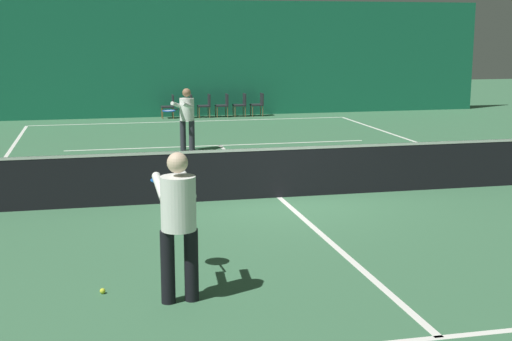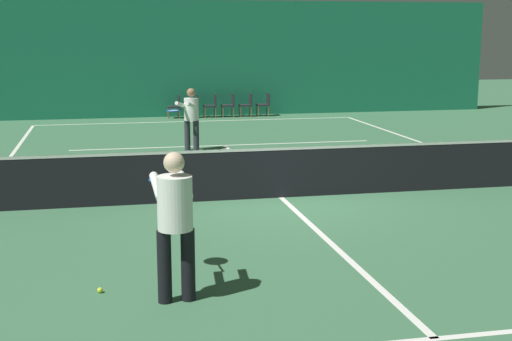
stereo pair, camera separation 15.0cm
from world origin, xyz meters
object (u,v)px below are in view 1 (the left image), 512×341
at_px(player_far, 186,115).
at_px(tennis_ball, 103,291).
at_px(courtside_chair_1, 188,104).
at_px(courtside_chair_4, 241,103).
at_px(tennis_net, 279,171).
at_px(player_near, 178,215).
at_px(courtside_chair_5, 259,103).
at_px(courtside_chair_3, 224,104).
at_px(courtside_chair_0, 170,105).
at_px(courtside_chair_2, 206,104).

bearing_deg(player_far, tennis_ball, 21.01).
relative_size(courtside_chair_1, courtside_chair_4, 1.00).
bearing_deg(tennis_net, player_near, -117.10).
distance_m(courtside_chair_1, courtside_chair_5, 2.63).
bearing_deg(courtside_chair_3, tennis_net, -5.77).
distance_m(courtside_chair_0, courtside_chair_4, 2.63).
xyz_separation_m(player_near, courtside_chair_0, (1.79, 17.75, -0.53)).
bearing_deg(courtside_chair_4, courtside_chair_5, 90.00).
xyz_separation_m(tennis_net, courtside_chair_0, (-0.66, 12.97, -0.03)).
xyz_separation_m(courtside_chair_1, courtside_chair_2, (0.66, 0.00, 0.00)).
bearing_deg(courtside_chair_1, courtside_chair_2, 90.00).
height_order(player_near, courtside_chair_3, player_near).
bearing_deg(player_near, courtside_chair_2, -13.39).
relative_size(courtside_chair_2, tennis_ball, 12.73).
xyz_separation_m(player_far, courtside_chair_4, (2.96, 7.30, -0.46)).
bearing_deg(courtside_chair_5, courtside_chair_0, -90.00).
bearing_deg(tennis_net, courtside_chair_5, 78.56).
xyz_separation_m(courtside_chair_1, courtside_chair_4, (1.97, 0.00, 0.00)).
xyz_separation_m(player_near, courtside_chair_3, (3.76, 17.75, -0.53)).
height_order(tennis_net, courtside_chair_2, tennis_net).
bearing_deg(courtside_chair_4, courtside_chair_3, -90.00).
distance_m(tennis_net, courtside_chair_4, 13.12).
height_order(player_near, courtside_chair_4, player_near).
height_order(courtside_chair_2, courtside_chair_5, same).
height_order(courtside_chair_1, tennis_ball, courtside_chair_1).
xyz_separation_m(tennis_net, courtside_chair_4, (1.97, 12.97, -0.03)).
height_order(courtside_chair_1, courtside_chair_3, same).
bearing_deg(courtside_chair_1, courtside_chair_3, 90.00).
height_order(courtside_chair_4, tennis_ball, courtside_chair_4).
bearing_deg(tennis_ball, courtside_chair_1, 79.19).
bearing_deg(courtside_chair_2, player_near, -9.91).
distance_m(player_far, courtside_chair_1, 7.39).
height_order(tennis_net, player_far, player_far).
relative_size(player_far, courtside_chair_2, 1.94).
relative_size(player_near, tennis_ball, 26.37).
bearing_deg(player_near, courtside_chair_4, -17.44).
bearing_deg(player_far, courtside_chair_3, -163.54).
bearing_deg(courtside_chair_5, player_near, -15.94).
distance_m(courtside_chair_1, courtside_chair_2, 0.66).
relative_size(tennis_net, courtside_chair_5, 14.29).
height_order(courtside_chair_2, courtside_chair_4, same).
distance_m(player_far, courtside_chair_4, 7.90).
relative_size(courtside_chair_0, courtside_chair_1, 1.00).
distance_m(player_near, courtside_chair_5, 18.46).
distance_m(courtside_chair_0, courtside_chair_1, 0.66).
bearing_deg(courtside_chair_2, courtside_chair_0, -90.00).
bearing_deg(courtside_chair_4, player_far, -22.09).
xyz_separation_m(player_far, courtside_chair_2, (1.65, 7.30, -0.46)).
height_order(courtside_chair_3, courtside_chair_5, same).
bearing_deg(player_near, courtside_chair_3, -15.43).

